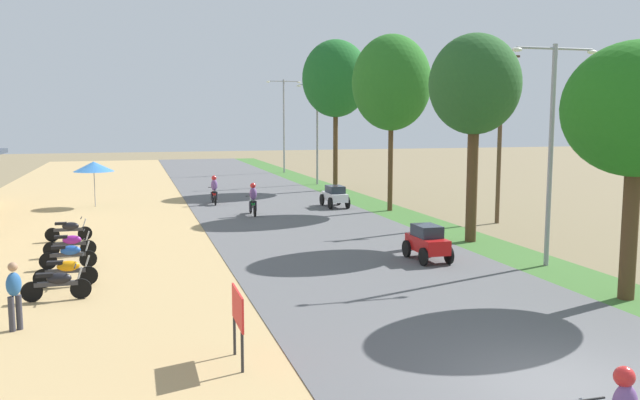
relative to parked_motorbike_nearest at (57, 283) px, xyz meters
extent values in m
plane|color=#7A6B4C|center=(9.50, -8.69, -0.55)|extent=(180.00, 180.00, 0.00)
cube|color=#565659|center=(9.50, -8.69, -0.51)|extent=(9.00, 140.00, 0.08)
cylinder|color=black|center=(0.59, 0.00, -0.21)|extent=(0.56, 0.06, 0.56)
cylinder|color=black|center=(-0.65, 0.00, -0.21)|extent=(0.56, 0.06, 0.56)
cube|color=#333338|center=(-0.03, 0.00, -0.03)|extent=(1.12, 0.12, 0.12)
ellipsoid|color=black|center=(0.05, 0.00, 0.11)|extent=(0.64, 0.28, 0.32)
cube|color=black|center=(-0.31, 0.00, 0.23)|extent=(0.44, 0.20, 0.10)
cylinder|color=#A5A8AD|center=(0.53, 0.00, 0.06)|extent=(0.26, 0.05, 0.68)
cylinder|color=black|center=(0.47, 0.00, 0.43)|extent=(0.04, 0.54, 0.04)
cylinder|color=black|center=(0.69, 1.53, -0.21)|extent=(0.56, 0.06, 0.56)
cylinder|color=black|center=(-0.55, 1.53, -0.21)|extent=(0.56, 0.06, 0.56)
cube|color=#333338|center=(0.07, 1.53, -0.03)|extent=(1.12, 0.12, 0.12)
ellipsoid|color=orange|center=(0.15, 1.53, 0.11)|extent=(0.64, 0.28, 0.32)
cube|color=black|center=(-0.21, 1.53, 0.23)|extent=(0.44, 0.20, 0.10)
cylinder|color=#A5A8AD|center=(0.63, 1.53, 0.06)|extent=(0.26, 0.05, 0.68)
cylinder|color=black|center=(0.57, 1.53, 0.43)|extent=(0.04, 0.54, 0.04)
cylinder|color=black|center=(0.55, 3.98, -0.21)|extent=(0.56, 0.06, 0.56)
cylinder|color=black|center=(-0.69, 3.98, -0.21)|extent=(0.56, 0.06, 0.56)
cube|color=#333338|center=(-0.07, 3.98, -0.03)|extent=(1.12, 0.12, 0.12)
ellipsoid|color=#1E4CA5|center=(0.01, 3.98, 0.11)|extent=(0.64, 0.28, 0.32)
cube|color=black|center=(-0.35, 3.98, 0.23)|extent=(0.44, 0.20, 0.10)
cylinder|color=#A5A8AD|center=(0.49, 3.98, 0.06)|extent=(0.26, 0.05, 0.68)
cylinder|color=black|center=(0.43, 3.98, 0.43)|extent=(0.04, 0.54, 0.04)
cylinder|color=black|center=(0.43, 5.96, -0.21)|extent=(0.56, 0.06, 0.56)
cylinder|color=black|center=(-0.81, 5.96, -0.21)|extent=(0.56, 0.06, 0.56)
cube|color=#333338|center=(-0.19, 5.96, -0.03)|extent=(1.12, 0.12, 0.12)
ellipsoid|color=#8C1E8C|center=(-0.11, 5.96, 0.11)|extent=(0.64, 0.28, 0.32)
cube|color=black|center=(-0.47, 5.96, 0.23)|extent=(0.44, 0.20, 0.10)
cylinder|color=#A5A8AD|center=(0.37, 5.96, 0.06)|extent=(0.26, 0.05, 0.68)
cylinder|color=black|center=(0.31, 5.96, 0.43)|extent=(0.04, 0.54, 0.04)
cylinder|color=black|center=(0.12, 9.15, -0.21)|extent=(0.56, 0.06, 0.56)
cylinder|color=black|center=(-1.12, 9.15, -0.21)|extent=(0.56, 0.06, 0.56)
cube|color=#333338|center=(-0.50, 9.15, -0.03)|extent=(1.12, 0.12, 0.12)
ellipsoid|color=black|center=(-0.42, 9.15, 0.11)|extent=(0.64, 0.28, 0.32)
cube|color=black|center=(-0.78, 9.15, 0.23)|extent=(0.44, 0.20, 0.10)
cylinder|color=#A5A8AD|center=(0.06, 9.15, 0.06)|extent=(0.26, 0.05, 0.68)
cylinder|color=black|center=(0.00, 9.15, 0.43)|extent=(0.04, 0.54, 0.04)
cylinder|color=#262628|center=(3.99, -6.42, -0.09)|extent=(0.06, 0.06, 0.80)
cylinder|color=#262628|center=(3.99, -5.42, -0.09)|extent=(0.06, 0.06, 0.80)
cube|color=red|center=(3.99, -5.92, 0.66)|extent=(0.04, 1.30, 0.70)
cylinder|color=#99999E|center=(-0.02, 19.67, 0.56)|extent=(0.05, 0.05, 2.10)
cone|color=#3372BF|center=(-0.02, 19.67, 1.76)|extent=(2.20, 2.20, 0.55)
cylinder|color=#33333D|center=(-0.74, -2.51, -0.08)|extent=(0.14, 0.14, 0.82)
cylinder|color=#33333D|center=(-0.59, -2.40, -0.08)|extent=(0.14, 0.14, 0.82)
ellipsoid|color=#265999|center=(-0.66, -2.45, 0.61)|extent=(0.43, 0.41, 0.56)
sphere|color=#9E7556|center=(-0.66, -2.45, 1.02)|extent=(0.22, 0.22, 0.22)
cylinder|color=#4C351E|center=(14.92, -4.10, 1.59)|extent=(0.43, 0.43, 4.16)
ellipsoid|color=#1F6818|center=(14.92, -4.10, 4.66)|extent=(3.87, 3.87, 3.60)
cylinder|color=#4C351E|center=(14.99, 4.64, 2.08)|extent=(0.43, 0.43, 5.15)
ellipsoid|color=#235323|center=(14.99, 4.64, 5.73)|extent=(3.57, 3.57, 3.91)
cylinder|color=#4C351E|center=(15.21, 13.76, 2.20)|extent=(0.26, 0.26, 5.38)
ellipsoid|color=#25681F|center=(15.21, 13.76, 6.26)|extent=(4.14, 4.14, 4.99)
cylinder|color=#4C351E|center=(15.44, 24.29, 2.58)|extent=(0.33, 0.33, 6.14)
ellipsoid|color=#1C5E23|center=(15.44, 24.29, 7.07)|extent=(4.53, 4.53, 5.19)
cylinder|color=gray|center=(15.30, 0.05, 3.15)|extent=(0.16, 0.16, 7.28)
cylinder|color=gray|center=(14.60, 0.05, 6.64)|extent=(1.40, 0.08, 0.08)
ellipsoid|color=silver|center=(13.90, 0.05, 6.57)|extent=(0.36, 0.20, 0.14)
cylinder|color=gray|center=(16.00, 0.05, 6.64)|extent=(1.40, 0.08, 0.08)
ellipsoid|color=silver|center=(16.70, 0.05, 6.57)|extent=(0.36, 0.20, 0.14)
cylinder|color=gray|center=(15.30, 28.39, 3.25)|extent=(0.16, 0.16, 7.48)
cylinder|color=gray|center=(14.60, 28.39, 6.83)|extent=(1.40, 0.08, 0.08)
ellipsoid|color=silver|center=(13.90, 28.39, 6.76)|extent=(0.36, 0.20, 0.14)
cylinder|color=gray|center=(16.00, 28.39, 6.83)|extent=(1.40, 0.08, 0.08)
ellipsoid|color=silver|center=(16.70, 28.39, 6.76)|extent=(0.36, 0.20, 0.14)
cylinder|color=gray|center=(15.30, 39.50, 3.68)|extent=(0.16, 0.16, 8.34)
cylinder|color=gray|center=(14.60, 39.50, 7.70)|extent=(1.40, 0.08, 0.08)
ellipsoid|color=silver|center=(13.90, 39.50, 7.63)|extent=(0.36, 0.20, 0.14)
cylinder|color=gray|center=(16.00, 39.50, 7.70)|extent=(1.40, 0.08, 0.08)
ellipsoid|color=silver|center=(16.70, 39.50, 7.63)|extent=(0.36, 0.20, 0.14)
cylinder|color=brown|center=(18.66, 8.75, 3.61)|extent=(0.20, 0.20, 8.32)
cube|color=#473323|center=(18.66, 8.75, 7.27)|extent=(1.80, 0.10, 0.10)
cube|color=red|center=(11.75, 1.77, 0.11)|extent=(0.84, 1.95, 0.50)
cube|color=#232B38|center=(11.75, 1.82, 0.56)|extent=(0.77, 1.10, 0.40)
cylinder|color=black|center=(12.22, 1.07, -0.17)|extent=(0.10, 0.60, 0.60)
cylinder|color=black|center=(11.28, 1.07, -0.17)|extent=(0.10, 0.60, 0.60)
cylinder|color=black|center=(12.22, 2.47, -0.17)|extent=(0.10, 0.60, 0.60)
cylinder|color=black|center=(11.28, 2.47, -0.17)|extent=(0.10, 0.60, 0.60)
cube|color=silver|center=(12.75, 15.82, 0.10)|extent=(0.88, 2.25, 0.44)
cube|color=#232B38|center=(12.75, 15.72, 0.52)|extent=(0.81, 1.30, 0.40)
cylinder|color=black|center=(13.25, 15.01, -0.15)|extent=(0.11, 0.64, 0.64)
cylinder|color=black|center=(12.26, 15.01, -0.15)|extent=(0.11, 0.64, 0.64)
cylinder|color=black|center=(13.25, 16.63, -0.15)|extent=(0.11, 0.64, 0.64)
cylinder|color=black|center=(12.26, 16.63, -0.15)|extent=(0.11, 0.64, 0.64)
cylinder|color=black|center=(8.18, -11.11, 0.45)|extent=(0.54, 0.04, 0.04)
sphere|color=red|center=(8.18, -11.77, 1.05)|extent=(0.28, 0.28, 0.28)
cylinder|color=black|center=(7.84, 14.63, -0.19)|extent=(0.06, 0.56, 0.56)
cylinder|color=black|center=(7.84, 13.39, -0.19)|extent=(0.06, 0.56, 0.56)
cube|color=#333338|center=(7.84, 14.01, -0.01)|extent=(0.12, 1.12, 0.12)
ellipsoid|color=#14722D|center=(7.84, 14.09, 0.13)|extent=(0.28, 0.64, 0.32)
cube|color=black|center=(7.84, 13.73, 0.25)|extent=(0.20, 0.44, 0.10)
cylinder|color=#A5A8AD|center=(7.84, 14.57, 0.08)|extent=(0.05, 0.26, 0.68)
cylinder|color=black|center=(7.84, 14.51, 0.45)|extent=(0.54, 0.04, 0.04)
ellipsoid|color=#724C8C|center=(7.84, 13.81, 0.65)|extent=(0.36, 0.28, 0.64)
sphere|color=red|center=(7.84, 13.85, 1.05)|extent=(0.28, 0.28, 0.28)
cylinder|color=#2D2D38|center=(7.70, 13.91, 0.01)|extent=(0.12, 0.12, 0.48)
cylinder|color=#2D2D38|center=(7.98, 13.91, 0.01)|extent=(0.12, 0.12, 0.48)
cylinder|color=black|center=(6.47, 19.48, -0.19)|extent=(0.06, 0.56, 0.56)
cylinder|color=black|center=(6.47, 18.24, -0.19)|extent=(0.06, 0.56, 0.56)
cube|color=#333338|center=(6.47, 18.86, -0.01)|extent=(0.12, 1.12, 0.12)
ellipsoid|color=red|center=(6.47, 18.94, 0.13)|extent=(0.28, 0.64, 0.32)
cube|color=black|center=(6.47, 18.58, 0.25)|extent=(0.20, 0.44, 0.10)
cylinder|color=#A5A8AD|center=(6.47, 19.42, 0.08)|extent=(0.05, 0.26, 0.68)
cylinder|color=black|center=(6.47, 19.36, 0.45)|extent=(0.54, 0.04, 0.04)
ellipsoid|color=#724C8C|center=(6.47, 18.66, 0.65)|extent=(0.36, 0.28, 0.64)
sphere|color=red|center=(6.47, 18.70, 1.05)|extent=(0.28, 0.28, 0.28)
cylinder|color=#2D2D38|center=(6.33, 18.76, 0.01)|extent=(0.12, 0.12, 0.48)
cylinder|color=#2D2D38|center=(6.61, 18.76, 0.01)|extent=(0.12, 0.12, 0.48)
camera|label=1|loc=(2.08, -18.58, 4.41)|focal=36.83mm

